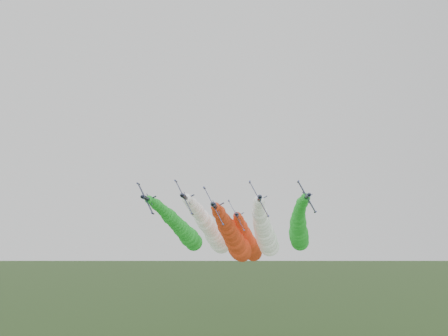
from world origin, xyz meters
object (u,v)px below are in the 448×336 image
Objects in this scene: jet_outer_right at (299,230)px; jet_lead at (235,241)px; jet_trail at (248,243)px; jet_outer_left at (183,231)px; jet_inner_left at (213,232)px; jet_inner_right at (265,234)px.

jet_lead is at bearing -140.23° from jet_outer_right.
jet_outer_left is at bearing -167.00° from jet_trail.
jet_trail is at bearing 80.33° from jet_lead.
jet_trail is (11.78, 14.38, -3.33)m from jet_inner_left.
jet_inner_right reaches higher than jet_lead.
jet_inner_right reaches higher than jet_trail.
jet_inner_right is 19.36m from jet_trail.
jet_trail is (-5.51, 18.36, -2.74)m from jet_inner_right.
jet_outer_left is at bearing 155.56° from jet_inner_right.
jet_inner_right is 31.49m from jet_outer_left.
jet_trail is at bearing 50.68° from jet_inner_left.
jet_inner_right is at bearing -73.30° from jet_trail.
jet_lead is 26.77m from jet_outer_left.
jet_trail is at bearing 162.43° from jet_outer_right.
jet_inner_left is (-7.73, 9.38, 2.83)m from jet_lead.
jet_outer_left reaches higher than jet_trail.
jet_outer_right reaches higher than jet_inner_left.
jet_inner_left is 18.88m from jet_trail.
jet_inner_left is 1.00× the size of jet_outer_left.
jet_outer_left reaches higher than jet_inner_right.
jet_lead reaches higher than jet_trail.
jet_inner_right is at bearing -133.85° from jet_outer_right.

